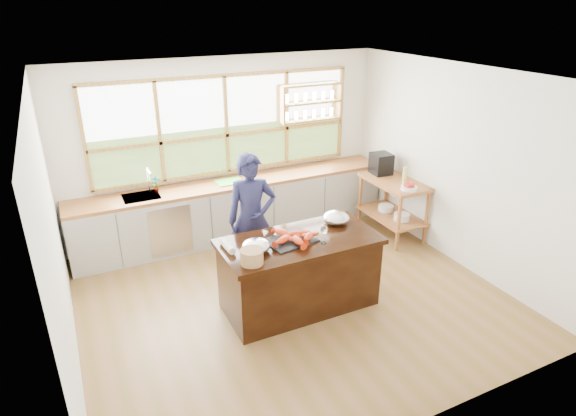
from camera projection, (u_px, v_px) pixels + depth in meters
ground_plane at (292, 296)px, 6.05m from camera, size 5.00×5.00×0.00m
room_shell at (275, 152)px, 5.79m from camera, size 5.02×4.52×2.71m
back_counter at (235, 208)px, 7.46m from camera, size 4.90×0.63×0.90m
right_shelf_unit at (393, 199)px, 7.42m from camera, size 0.62×1.10×0.90m
island at (299, 273)px, 5.71m from camera, size 1.85×0.90×0.90m
cook at (252, 219)px, 6.14m from camera, size 0.71×0.55×1.72m
potted_plant at (156, 184)px, 6.82m from camera, size 0.15×0.13×0.24m
cutting_board at (229, 182)px, 7.25m from camera, size 0.41×0.31×0.01m
espresso_machine at (381, 164)px, 7.55m from camera, size 0.31×0.33×0.33m
wine_bottle at (405, 175)px, 7.15m from camera, size 0.07×0.07×0.25m
fruit_bowl at (409, 187)px, 6.95m from camera, size 0.24×0.24×0.11m
slate_board at (291, 240)px, 5.49m from camera, size 0.61×0.48×0.02m
lobster_pile at (293, 237)px, 5.45m from camera, size 0.52×0.48×0.08m
mixing_bowl_left at (256, 246)px, 5.24m from camera, size 0.31×0.31×0.15m
mixing_bowl_right at (336, 218)px, 5.90m from camera, size 0.33×0.33×0.16m
wine_glass at (324, 230)px, 5.38m from camera, size 0.08×0.08×0.22m
wicker_basket at (252, 257)px, 5.00m from camera, size 0.25×0.25×0.16m
parchment_roll at (227, 246)px, 5.30m from camera, size 0.09×0.30×0.08m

